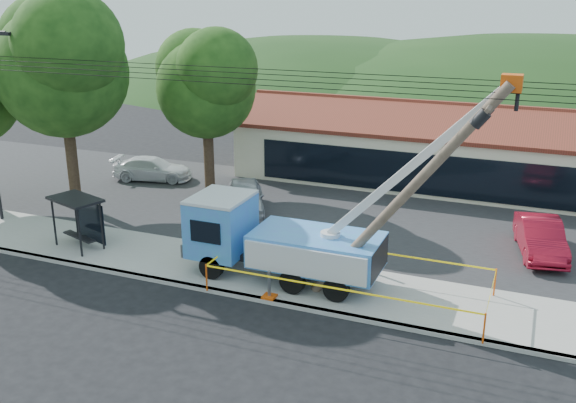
{
  "coord_description": "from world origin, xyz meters",
  "views": [
    {
      "loc": [
        9.79,
        -16.73,
        10.66
      ],
      "look_at": [
        0.92,
        5.0,
        2.88
      ],
      "focal_mm": 40.0,
      "sensor_mm": 36.0,
      "label": 1
    }
  ],
  "objects_px": {
    "bus_shelter": "(80,211)",
    "car_silver": "(245,214)",
    "utility_truck": "(279,238)",
    "car_white": "(153,181)",
    "car_red": "(538,256)",
    "leaning_pole": "(413,187)"
  },
  "relations": [
    {
      "from": "leaning_pole",
      "to": "car_white",
      "type": "height_order",
      "value": "leaning_pole"
    },
    {
      "from": "leaning_pole",
      "to": "car_white",
      "type": "distance_m",
      "value": 20.38
    },
    {
      "from": "bus_shelter",
      "to": "car_silver",
      "type": "distance_m",
      "value": 8.31
    },
    {
      "from": "utility_truck",
      "to": "car_white",
      "type": "xyz_separation_m",
      "value": [
        -12.06,
        9.6,
        -1.74
      ]
    },
    {
      "from": "leaning_pole",
      "to": "car_silver",
      "type": "distance_m",
      "value": 12.72
    },
    {
      "from": "bus_shelter",
      "to": "car_silver",
      "type": "relative_size",
      "value": 0.57
    },
    {
      "from": "car_silver",
      "to": "utility_truck",
      "type": "bearing_deg",
      "value": -81.8
    },
    {
      "from": "car_white",
      "to": "car_red",
      "type": "bearing_deg",
      "value": -113.05
    },
    {
      "from": "utility_truck",
      "to": "leaning_pole",
      "type": "relative_size",
      "value": 1.45
    },
    {
      "from": "car_red",
      "to": "car_white",
      "type": "distance_m",
      "value": 21.5
    },
    {
      "from": "car_red",
      "to": "car_white",
      "type": "relative_size",
      "value": 1.0
    },
    {
      "from": "utility_truck",
      "to": "leaning_pole",
      "type": "height_order",
      "value": "utility_truck"
    },
    {
      "from": "utility_truck",
      "to": "car_white",
      "type": "height_order",
      "value": "utility_truck"
    },
    {
      "from": "utility_truck",
      "to": "car_silver",
      "type": "height_order",
      "value": "utility_truck"
    },
    {
      "from": "bus_shelter",
      "to": "car_red",
      "type": "height_order",
      "value": "bus_shelter"
    },
    {
      "from": "car_silver",
      "to": "car_red",
      "type": "xyz_separation_m",
      "value": [
        13.76,
        -0.18,
        0.0
      ]
    },
    {
      "from": "car_silver",
      "to": "car_red",
      "type": "relative_size",
      "value": 1.0
    },
    {
      "from": "utility_truck",
      "to": "car_red",
      "type": "distance_m",
      "value": 11.26
    },
    {
      "from": "car_red",
      "to": "car_white",
      "type": "bearing_deg",
      "value": 159.94
    },
    {
      "from": "car_red",
      "to": "car_white",
      "type": "height_order",
      "value": "car_red"
    },
    {
      "from": "car_white",
      "to": "car_silver",
      "type": "bearing_deg",
      "value": -126.89
    },
    {
      "from": "car_silver",
      "to": "car_red",
      "type": "height_order",
      "value": "car_silver"
    }
  ]
}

